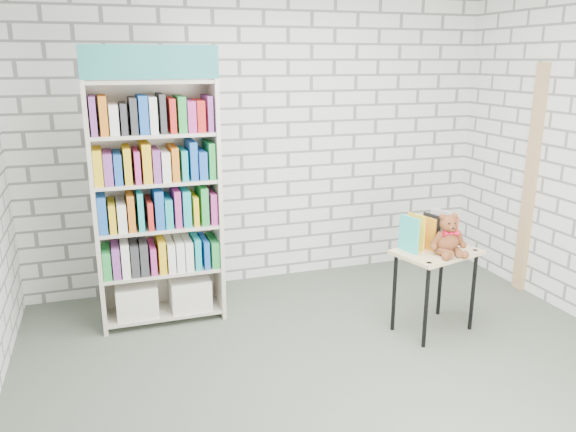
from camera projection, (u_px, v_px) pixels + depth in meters
name	position (u px, v px, depth m)	size (l,w,h in m)	color
ground	(347.00, 378.00, 3.88)	(4.50, 4.50, 0.00)	#4B5447
room_shell	(355.00, 118.00, 3.40)	(4.52, 4.02, 2.81)	silver
bookshelf	(157.00, 202.00, 4.51)	(0.99, 0.39, 2.23)	beige
display_table	(436.00, 262.00, 4.42)	(0.72, 0.59, 0.68)	#D1B37D
table_books	(428.00, 231.00, 4.45)	(0.48, 0.30, 0.26)	#2BBEB3
teddy_bear	(448.00, 238.00, 4.29)	(0.29, 0.28, 0.32)	brown
door_trim	(530.00, 181.00, 5.14)	(0.05, 0.12, 2.10)	tan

